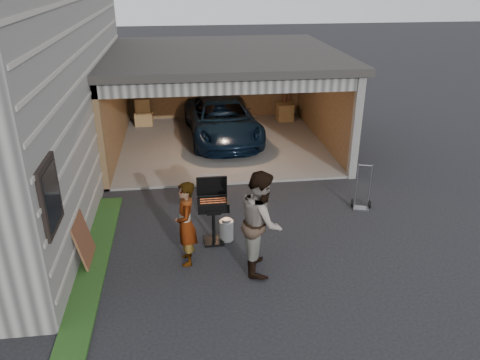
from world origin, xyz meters
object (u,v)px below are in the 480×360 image
object	(u,v)px
woman	(186,224)
man	(261,222)
bbq_grill	(213,206)
plywood_panel	(84,241)
propane_tank	(226,230)
hand_truck	(361,200)
minivan	(222,122)

from	to	relation	value
woman	man	size ratio (longest dim) A/B	0.85
bbq_grill	plywood_panel	xyz separation A→B (m)	(-2.45, -0.42, -0.34)
propane_tank	bbq_grill	bearing A→B (deg)	-172.42
man	propane_tank	distance (m)	1.39
bbq_grill	plywood_panel	world-z (taller)	bbq_grill
woman	plywood_panel	xyz separation A→B (m)	(-1.90, 0.24, -0.36)
woman	man	distance (m)	1.39
man	hand_truck	xyz separation A→B (m)	(2.71, 2.03, -0.76)
man	hand_truck	distance (m)	3.47
bbq_grill	hand_truck	distance (m)	3.69
woman	man	bearing A→B (deg)	72.85
plywood_panel	minivan	bearing A→B (deg)	63.82
minivan	hand_truck	distance (m)	5.75
bbq_grill	minivan	bearing A→B (deg)	83.06
propane_tank	hand_truck	size ratio (longest dim) A/B	0.40
woman	bbq_grill	bearing A→B (deg)	138.06
hand_truck	propane_tank	bearing A→B (deg)	-145.62
minivan	hand_truck	xyz separation A→B (m)	(2.76, -5.03, -0.42)
man	hand_truck	bearing A→B (deg)	-48.59
woman	plywood_panel	world-z (taller)	woman
bbq_grill	plywood_panel	distance (m)	2.50
hand_truck	man	bearing A→B (deg)	-125.68
hand_truck	minivan	bearing A→B (deg)	136.17
minivan	plywood_panel	size ratio (longest dim) A/B	4.83
hand_truck	bbq_grill	bearing A→B (deg)	-146.30
propane_tank	plywood_panel	distance (m)	2.76
bbq_grill	hand_truck	world-z (taller)	bbq_grill
woman	propane_tank	world-z (taller)	woman
man	propane_tank	bearing A→B (deg)	31.16
man	bbq_grill	size ratio (longest dim) A/B	1.43
man	bbq_grill	world-z (taller)	man
propane_tank	plywood_panel	world-z (taller)	plywood_panel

